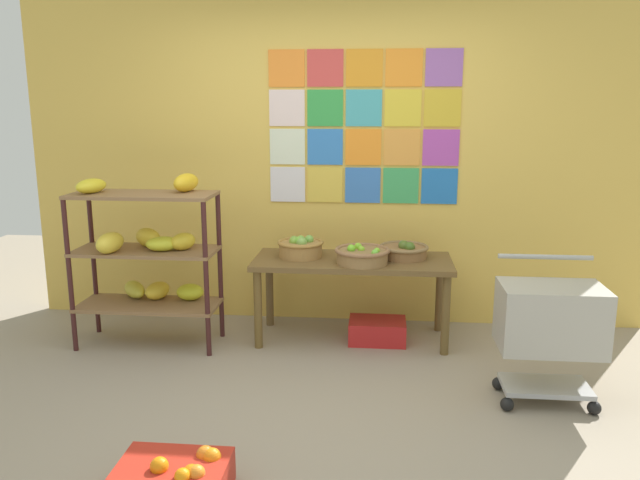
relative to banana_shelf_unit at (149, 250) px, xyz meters
The scene contains 10 objects.
ground 1.82m from the banana_shelf_unit, 38.86° to the right, with size 9.42×9.42×0.00m, color gray.
back_wall_with_art 1.64m from the banana_shelf_unit, 27.95° to the left, with size 4.98×0.07×2.83m.
banana_shelf_unit is the anchor object (origin of this frame).
display_table 1.51m from the banana_shelf_unit, ahead, with size 1.47×0.61×0.63m.
fruit_basket_centre 1.89m from the banana_shelf_unit, ahead, with size 0.37×0.37×0.14m.
fruit_basket_left 1.12m from the banana_shelf_unit, 12.84° to the left, with size 0.35×0.35×0.16m.
fruit_basket_back_left 1.57m from the banana_shelf_unit, ahead, with size 0.40×0.40×0.14m.
produce_crate_under_table 1.80m from the banana_shelf_unit, ahead, with size 0.43×0.29×0.17m, color red.
orange_crate_foreground 2.09m from the banana_shelf_unit, 67.15° to the right, with size 0.50×0.32×0.22m.
shopping_cart 2.80m from the banana_shelf_unit, 14.87° to the right, with size 0.59×0.43×0.86m.
Camera 1 is at (0.38, -3.30, 1.77)m, focal length 35.30 mm.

